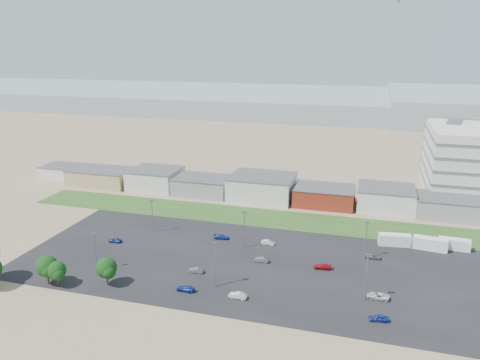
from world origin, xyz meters
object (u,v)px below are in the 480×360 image
at_px(parked_car_8, 373,256).
at_px(parked_car_13, 238,295).
at_px(parked_car_11, 268,242).
at_px(parked_car_0, 378,296).
at_px(parked_car_5, 115,240).
at_px(parked_car_4, 196,270).
at_px(parked_car_12, 322,266).
at_px(parked_car_7, 262,260).
at_px(parked_car_3, 186,289).
at_px(box_trailer_a, 395,240).
at_px(parked_car_2, 379,318).
at_px(parked_car_6, 222,237).

distance_m(parked_car_8, parked_car_13, 39.58).
bearing_deg(parked_car_11, parked_car_0, -121.14).
distance_m(parked_car_5, parked_car_13, 45.11).
height_order(parked_car_4, parked_car_12, parked_car_12).
relative_size(parked_car_8, parked_car_13, 0.96).
relative_size(parked_car_7, parked_car_8, 0.97).
bearing_deg(parked_car_3, parked_car_7, 147.40).
bearing_deg(parked_car_3, parked_car_13, 93.33).
xyz_separation_m(parked_car_0, parked_car_7, (-28.18, 10.25, -0.03)).
bearing_deg(box_trailer_a, parked_car_12, -139.79).
relative_size(parked_car_2, parked_car_6, 0.88).
relative_size(parked_car_5, parked_car_12, 0.84).
distance_m(parked_car_3, parked_car_7, 22.73).
xyz_separation_m(box_trailer_a, parked_car_8, (-5.31, -10.19, -0.92)).
relative_size(parked_car_2, parked_car_7, 1.04).
relative_size(parked_car_11, parked_car_13, 0.94).
relative_size(parked_car_2, parked_car_11, 1.03).
xyz_separation_m(parked_car_5, parked_car_6, (27.55, 10.45, 0.02)).
xyz_separation_m(parked_car_3, parked_car_8, (39.78, 28.49, 0.05)).
bearing_deg(parked_car_0, parked_car_13, -70.22).
relative_size(box_trailer_a, parked_car_0, 1.80).
xyz_separation_m(parked_car_8, parked_car_13, (-27.81, -28.17, 0.00)).
xyz_separation_m(box_trailer_a, parked_car_11, (-33.13, -9.07, -0.95)).
height_order(parked_car_0, parked_car_4, parked_car_0).
height_order(parked_car_6, parked_car_7, parked_car_6).
height_order(parked_car_5, parked_car_6, parked_car_6).
distance_m(parked_car_5, parked_car_8, 69.36).
relative_size(parked_car_0, parked_car_6, 1.06).
height_order(parked_car_4, parked_car_13, parked_car_13).
xyz_separation_m(parked_car_0, parked_car_5, (-69.98, 10.77, -0.03)).
bearing_deg(parked_car_3, parked_car_0, 103.49).
distance_m(box_trailer_a, parked_car_7, 37.92).
bearing_deg(parked_car_13, parked_car_11, -178.20).
relative_size(parked_car_4, parked_car_12, 0.85).
relative_size(parked_car_4, parked_car_7, 0.98).
bearing_deg(parked_car_3, parked_car_4, -172.05).
relative_size(parked_car_5, parked_car_8, 0.94).
bearing_deg(parked_car_0, box_trailer_a, 176.37).
relative_size(parked_car_3, parked_car_13, 1.05).
bearing_deg(parked_car_11, box_trailer_a, -69.83).
bearing_deg(parked_car_13, parked_car_7, 179.10).
relative_size(parked_car_0, parked_car_8, 1.21).
height_order(box_trailer_a, parked_car_0, box_trailer_a).
bearing_deg(parked_car_2, parked_car_4, -109.56).
height_order(parked_car_6, parked_car_11, parked_car_6).
xyz_separation_m(parked_car_0, parked_car_12, (-13.13, 10.69, -0.02)).
distance_m(parked_car_6, parked_car_7, 17.98).
bearing_deg(parked_car_0, parked_car_3, -74.23).
xyz_separation_m(box_trailer_a, parked_car_7, (-32.25, -19.92, -0.96)).
xyz_separation_m(parked_car_7, parked_car_8, (26.95, 9.74, 0.04)).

